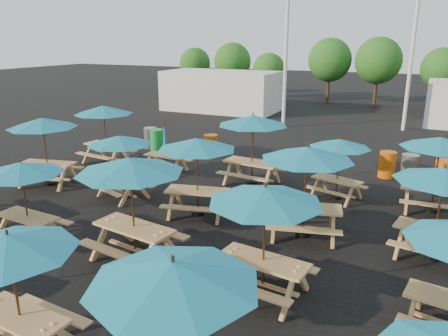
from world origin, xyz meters
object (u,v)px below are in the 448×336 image
at_px(waste_bin_0, 151,138).
at_px(waste_bin_2, 211,146).
at_px(picnic_unit_7, 165,151).
at_px(picnic_unit_10, 197,148).
at_px(picnic_unit_9, 130,170).
at_px(picnic_unit_13, 265,200).
at_px(picnic_unit_5, 21,172).
at_px(picnic_unit_2, 43,126).
at_px(picnic_unit_6, 120,143).
at_px(picnic_unit_18, 443,179).
at_px(waste_bin_3, 387,165).
at_px(picnic_unit_14, 307,158).
at_px(picnic_unit_11, 253,124).
at_px(picnic_unit_3, 104,113).
at_px(picnic_unit_12, 173,281).
at_px(picnic_unit_15, 340,146).
at_px(picnic_unit_19, 440,146).
at_px(waste_bin_5, 444,174).
at_px(waste_bin_1, 157,140).
at_px(picnic_unit_8, 9,249).
at_px(waste_bin_4, 409,168).

bearing_deg(waste_bin_0, waste_bin_2, -3.36).
relative_size(picnic_unit_7, picnic_unit_10, 0.76).
bearing_deg(picnic_unit_9, picnic_unit_13, 6.33).
relative_size(picnic_unit_5, picnic_unit_10, 0.80).
distance_m(picnic_unit_2, picnic_unit_6, 3.26).
bearing_deg(picnic_unit_18, waste_bin_3, 115.13).
bearing_deg(picnic_unit_2, picnic_unit_14, -15.28).
xyz_separation_m(picnic_unit_11, picnic_unit_18, (5.96, -3.33, -0.22)).
xyz_separation_m(picnic_unit_3, picnic_unit_5, (3.03, -6.72, -0.26)).
relative_size(picnic_unit_7, picnic_unit_12, 0.80).
distance_m(picnic_unit_3, picnic_unit_15, 9.60).
bearing_deg(picnic_unit_19, picnic_unit_18, -91.57).
relative_size(picnic_unit_2, picnic_unit_12, 1.10).
relative_size(picnic_unit_9, waste_bin_0, 2.82).
xyz_separation_m(picnic_unit_9, waste_bin_5, (6.68, 8.92, -1.72)).
bearing_deg(waste_bin_5, picnic_unit_7, -165.05).
bearing_deg(picnic_unit_19, waste_bin_2, 159.64).
xyz_separation_m(picnic_unit_7, picnic_unit_9, (3.15, -6.30, 1.35)).
distance_m(picnic_unit_2, picnic_unit_5, 4.73).
height_order(picnic_unit_9, picnic_unit_15, picnic_unit_9).
distance_m(picnic_unit_6, picnic_unit_10, 2.94).
distance_m(picnic_unit_12, waste_bin_5, 12.90).
relative_size(picnic_unit_5, waste_bin_2, 2.23).
xyz_separation_m(picnic_unit_7, waste_bin_3, (7.91, 2.99, -0.37)).
bearing_deg(picnic_unit_15, waste_bin_2, 171.63).
bearing_deg(picnic_unit_6, waste_bin_1, 132.88).
relative_size(picnic_unit_7, picnic_unit_19, 0.88).
distance_m(picnic_unit_10, waste_bin_2, 6.81).
distance_m(picnic_unit_13, picnic_unit_15, 6.28).
bearing_deg(picnic_unit_14, picnic_unit_8, -128.88).
relative_size(picnic_unit_2, picnic_unit_7, 1.37).
xyz_separation_m(picnic_unit_2, picnic_unit_18, (12.53, -0.17, -0.14)).
height_order(picnic_unit_3, picnic_unit_15, picnic_unit_3).
distance_m(picnic_unit_3, picnic_unit_12, 13.46).
bearing_deg(picnic_unit_5, picnic_unit_15, 48.43).
relative_size(picnic_unit_8, waste_bin_3, 2.29).
height_order(picnic_unit_14, picnic_unit_19, picnic_unit_14).
distance_m(picnic_unit_11, picnic_unit_18, 6.83).
distance_m(picnic_unit_5, waste_bin_0, 10.18).
xyz_separation_m(picnic_unit_8, waste_bin_1, (-5.66, 12.53, -1.42)).
relative_size(picnic_unit_5, waste_bin_4, 2.23).
bearing_deg(waste_bin_0, picnic_unit_19, -14.02).
height_order(picnic_unit_13, waste_bin_1, picnic_unit_13).
relative_size(picnic_unit_2, waste_bin_4, 2.90).
distance_m(picnic_unit_19, waste_bin_5, 3.12).
distance_m(picnic_unit_10, picnic_unit_11, 3.36).
bearing_deg(picnic_unit_7, picnic_unit_5, -88.05).
distance_m(picnic_unit_13, waste_bin_0, 13.22).
bearing_deg(picnic_unit_6, picnic_unit_9, -29.26).
distance_m(picnic_unit_5, picnic_unit_6, 3.65).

